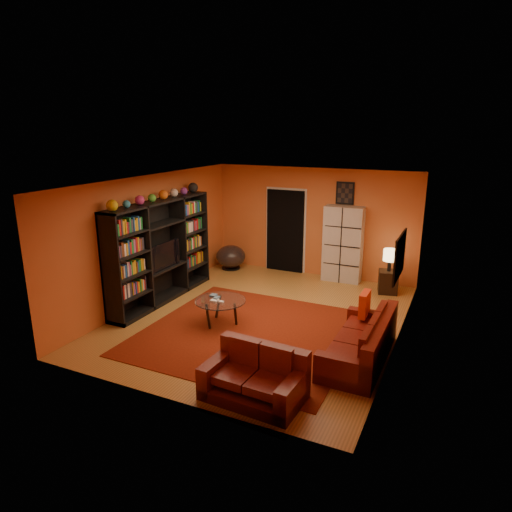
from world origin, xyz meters
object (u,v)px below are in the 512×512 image
at_px(storage_cabinet, 343,244).
at_px(side_table, 388,282).
at_px(loveseat, 256,377).
at_px(entertainment_unit, 161,251).
at_px(sofa, 364,343).
at_px(bowl_chair, 231,256).
at_px(coffee_table, 220,303).
at_px(table_lamp, 390,256).
at_px(tv, 161,255).

height_order(storage_cabinet, side_table, storage_cabinet).
relative_size(loveseat, side_table, 2.73).
xyz_separation_m(entertainment_unit, storage_cabinet, (3.08, 2.80, -0.16)).
xyz_separation_m(sofa, bowl_chair, (-4.13, 3.32, 0.04)).
bearing_deg(coffee_table, table_lamp, 50.28).
bearing_deg(sofa, side_table, 93.83).
bearing_deg(coffee_table, tv, 162.70).
relative_size(coffee_table, storage_cabinet, 0.53).
height_order(loveseat, side_table, loveseat).
height_order(tv, coffee_table, tv).
height_order(tv, table_lamp, tv).
height_order(tv, bowl_chair, tv).
height_order(entertainment_unit, tv, entertainment_unit).
distance_m(sofa, table_lamp, 3.29).
bearing_deg(side_table, coffee_table, -129.72).
bearing_deg(sofa, table_lamp, 93.83).
bearing_deg(bowl_chair, storage_cabinet, 6.10).
relative_size(coffee_table, table_lamp, 1.92).
distance_m(coffee_table, side_table, 3.92).
xyz_separation_m(entertainment_unit, tv, (0.05, -0.08, -0.06)).
xyz_separation_m(tv, storage_cabinet, (3.03, 2.88, -0.10)).
bearing_deg(storage_cabinet, side_table, -20.13).
height_order(coffee_table, side_table, side_table).
relative_size(entertainment_unit, side_table, 6.00).
xyz_separation_m(loveseat, storage_cabinet, (-0.22, 5.22, 0.60)).
bearing_deg(table_lamp, coffee_table, -129.72).
distance_m(tv, sofa, 4.48).
distance_m(side_table, table_lamp, 0.59).
bearing_deg(table_lamp, entertainment_unit, -150.24).
bearing_deg(tv, coffee_table, -107.30).
relative_size(loveseat, bowl_chair, 1.82).
bearing_deg(loveseat, sofa, -31.30).
relative_size(entertainment_unit, table_lamp, 6.16).
relative_size(entertainment_unit, bowl_chair, 4.01).
bearing_deg(bowl_chair, tv, -94.99).
relative_size(entertainment_unit, coffee_table, 3.21).
relative_size(tv, coffee_table, 1.01).
xyz_separation_m(tv, side_table, (4.17, 2.49, -0.74)).
distance_m(entertainment_unit, sofa, 4.55).
bearing_deg(storage_cabinet, coffee_table, -113.32).
height_order(tv, side_table, tv).
bearing_deg(tv, sofa, -99.74).
relative_size(coffee_table, side_table, 1.87).
xyz_separation_m(sofa, storage_cabinet, (-1.32, 3.62, 0.60)).
distance_m(entertainment_unit, side_table, 4.93).
distance_m(coffee_table, table_lamp, 3.94).
xyz_separation_m(tv, loveseat, (3.26, -2.35, -0.70)).
xyz_separation_m(tv, coffee_table, (1.67, -0.52, -0.57)).
relative_size(entertainment_unit, sofa, 1.49).
relative_size(bowl_chair, table_lamp, 1.54).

